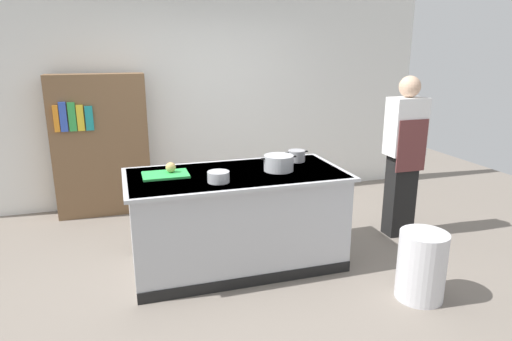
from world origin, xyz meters
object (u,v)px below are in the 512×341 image
at_px(sauce_pan, 297,156).
at_px(onion, 171,167).
at_px(mixing_bowl, 218,177).
at_px(bookshelf, 101,146).
at_px(stock_pot, 279,163).
at_px(trash_bin, 421,266).
at_px(person_chef, 404,153).

bearing_deg(sauce_pan, onion, -175.11).
relative_size(mixing_bowl, bookshelf, 0.11).
bearing_deg(onion, stock_pot, -9.55).
xyz_separation_m(onion, trash_bin, (1.85, -1.15, -0.68)).
relative_size(sauce_pan, bookshelf, 0.14).
distance_m(stock_pot, mixing_bowl, 0.64).
relative_size(onion, sauce_pan, 0.39).
bearing_deg(sauce_pan, stock_pot, -136.90).
bearing_deg(trash_bin, onion, 148.09).
xyz_separation_m(mixing_bowl, trash_bin, (1.49, -0.80, -0.66)).
relative_size(stock_pot, mixing_bowl, 1.80).
relative_size(onion, bookshelf, 0.05).
distance_m(onion, bookshelf, 1.79).
distance_m(onion, person_chef, 2.44).
height_order(stock_pot, mixing_bowl, stock_pot).
bearing_deg(bookshelf, mixing_bowl, -63.89).
relative_size(person_chef, bookshelf, 1.01).
xyz_separation_m(onion, bookshelf, (-0.64, 1.67, -0.11)).
bearing_deg(trash_bin, sauce_pan, 115.37).
bearing_deg(stock_pot, sauce_pan, 43.10).
relative_size(stock_pot, person_chef, 0.20).
distance_m(trash_bin, person_chef, 1.46).
height_order(mixing_bowl, person_chef, person_chef).
bearing_deg(mixing_bowl, stock_pot, 17.44).
xyz_separation_m(mixing_bowl, bookshelf, (-0.99, 2.02, -0.09)).
height_order(stock_pot, trash_bin, stock_pot).
distance_m(stock_pot, trash_bin, 1.49).
height_order(onion, mixing_bowl, onion).
xyz_separation_m(stock_pot, trash_bin, (0.88, -0.99, -0.69)).
distance_m(onion, stock_pot, 0.98).
bearing_deg(mixing_bowl, onion, 135.18).
bearing_deg(bookshelf, stock_pot, -48.88).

